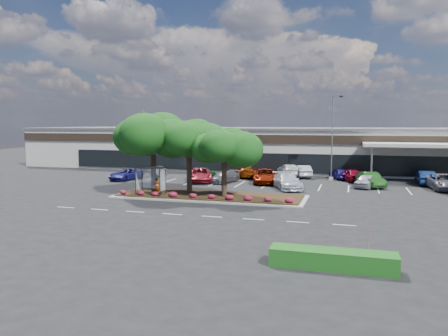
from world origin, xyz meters
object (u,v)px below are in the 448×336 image
(light_pole, at_px, (333,143))
(survey_stake, at_px, (370,240))
(car_1, at_px, (200,175))
(car_0, at_px, (126,174))

(light_pole, height_order, survey_stake, light_pole)
(light_pole, xyz_separation_m, car_1, (-15.13, -5.76, -3.79))
(survey_stake, bearing_deg, light_pole, 96.39)
(light_pole, distance_m, car_1, 16.63)
(light_pole, xyz_separation_m, survey_stake, (3.34, -29.84, -3.99))
(survey_stake, xyz_separation_m, car_0, (-27.79, 23.15, 0.05))
(car_1, bearing_deg, light_pole, -2.05)
(survey_stake, bearing_deg, car_1, 127.50)
(survey_stake, relative_size, car_1, 0.16)
(survey_stake, height_order, car_0, car_0)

